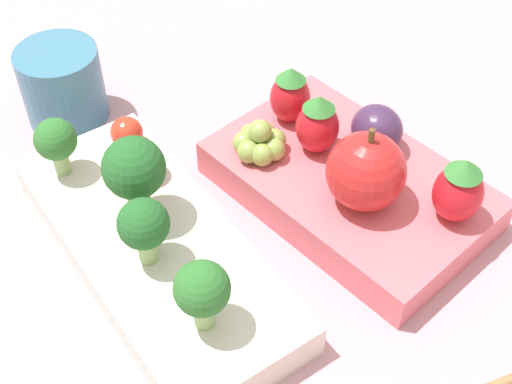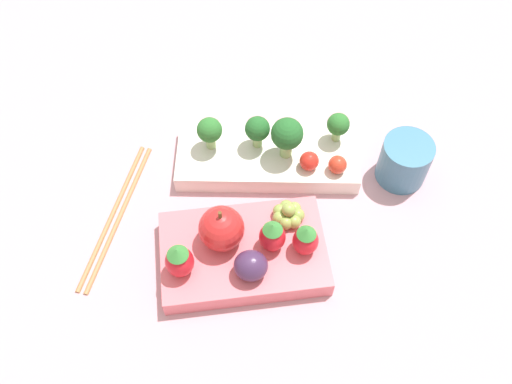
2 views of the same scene
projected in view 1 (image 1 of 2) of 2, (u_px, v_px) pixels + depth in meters
The scene contains 16 objects.
ground_plane at pixel (250, 235), 0.48m from camera, with size 4.00×4.00×0.00m, color #C6939E.
bento_box_savoury at pixel (156, 250), 0.45m from camera, with size 0.23×0.10×0.03m.
bento_box_fruit at pixel (348, 186), 0.49m from camera, with size 0.20×0.15×0.03m.
broccoli_floret_0 at pixel (134, 171), 0.43m from camera, with size 0.04×0.04×0.06m.
broccoli_floret_1 at pixel (56, 141), 0.47m from camera, with size 0.03×0.03×0.04m.
broccoli_floret_2 at pixel (145, 228), 0.41m from camera, with size 0.03×0.03×0.05m.
broccoli_floret_3 at pixel (202, 291), 0.38m from camera, with size 0.03×0.03×0.05m.
cherry_tomato_0 at pixel (127, 133), 0.50m from camera, with size 0.02×0.02×0.02m.
cherry_tomato_1 at pixel (145, 163), 0.47m from camera, with size 0.02×0.02×0.02m.
apple at pixel (366, 171), 0.45m from camera, with size 0.05×0.05×0.06m.
strawberry_0 at pixel (459, 190), 0.44m from camera, with size 0.03×0.03×0.05m.
strawberry_1 at pixel (290, 95), 0.51m from camera, with size 0.03×0.03×0.04m.
strawberry_2 at pixel (318, 124), 0.48m from camera, with size 0.03×0.03×0.05m.
plum at pixel (376, 129), 0.49m from camera, with size 0.04×0.03×0.03m.
grape_cluster at pixel (260, 142), 0.49m from camera, with size 0.04×0.04×0.03m.
drinking_cup at pixel (63, 85), 0.54m from camera, with size 0.06×0.06×0.06m.
Camera 1 is at (-0.26, 0.17, 0.37)m, focal length 50.00 mm.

